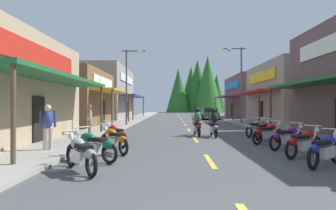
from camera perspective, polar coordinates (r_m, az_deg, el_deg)
ground at (r=31.87m, az=2.86°, el=-3.24°), size 9.02×89.45×0.10m
sidewalk_left at (r=32.18m, az=-7.48°, el=-3.01°), size 2.53×89.45×0.12m
sidewalk_right at (r=32.59m, az=13.08°, el=-2.97°), size 2.53×89.45×0.12m
centerline_dashes at (r=33.70m, az=2.75°, el=-2.97°), size 0.16×64.05×0.01m
storefront_left_middle at (r=27.44m, az=-19.06°, el=1.24°), size 8.75×9.53×4.65m
storefront_left_far at (r=40.56m, az=-13.96°, el=2.11°), size 10.72×13.77×6.51m
storefront_right_middle at (r=30.27m, az=22.47°, el=1.95°), size 7.85×11.30×5.54m
storefront_right_far at (r=43.61m, az=17.41°, el=1.43°), size 10.43×12.05×5.70m
streetlamp_left at (r=25.31m, az=-7.14°, el=5.27°), size 1.98×0.30×6.28m
streetlamp_right at (r=27.53m, az=12.99°, el=5.43°), size 1.98×0.30×6.78m
motorcycle_parked_right_1 at (r=9.65m, az=27.21°, el=-7.31°), size 1.66×1.50×1.04m
motorcycle_parked_right_2 at (r=11.05m, az=24.04°, el=-6.39°), size 1.78×1.35×1.04m
motorcycle_parked_right_3 at (r=12.71m, az=21.44°, el=-5.56°), size 1.87×1.22×1.04m
motorcycle_parked_right_4 at (r=14.27m, az=18.18°, el=-4.96°), size 1.80×1.33×1.04m
motorcycle_parked_right_5 at (r=16.01m, az=17.30°, el=-4.43°), size 1.32×1.80×1.04m
motorcycle_parked_right_6 at (r=17.42m, az=16.00°, el=-4.08°), size 1.50×1.66×1.04m
motorcycle_parked_left_0 at (r=8.16m, az=-15.99°, el=-8.65°), size 1.34×1.79×1.04m
motorcycle_parked_left_1 at (r=9.64m, az=-13.87°, el=-7.33°), size 1.82×1.30×1.04m
motorcycle_parked_left_2 at (r=11.15m, az=-10.07°, el=-6.34°), size 1.36×1.77×1.04m
motorcycle_parked_left_3 at (r=13.01m, az=-9.83°, el=-5.44°), size 1.32×1.80×1.04m
rider_cruising_lead at (r=16.76m, az=8.52°, el=-3.67°), size 0.60×2.14×1.57m
rider_cruising_trailing at (r=17.21m, az=5.42°, el=-3.58°), size 0.60×2.14×1.57m
pedestrian_by_shop at (r=11.80m, az=-21.53°, el=-3.44°), size 0.53×0.38×1.74m
pedestrian_browsing at (r=17.36m, az=-14.43°, el=-2.35°), size 0.38×0.53×1.75m
parked_car_curbside at (r=37.18m, az=7.69°, el=-1.65°), size 2.15×4.34×1.40m
treeline_backdrop at (r=76.89m, az=5.69°, el=3.32°), size 15.10×11.64×13.94m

